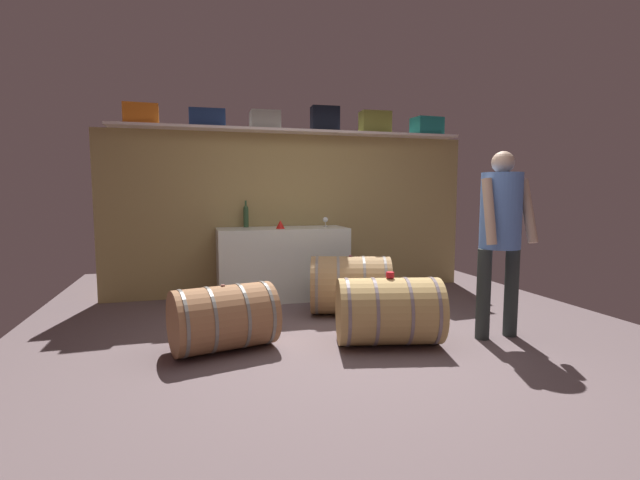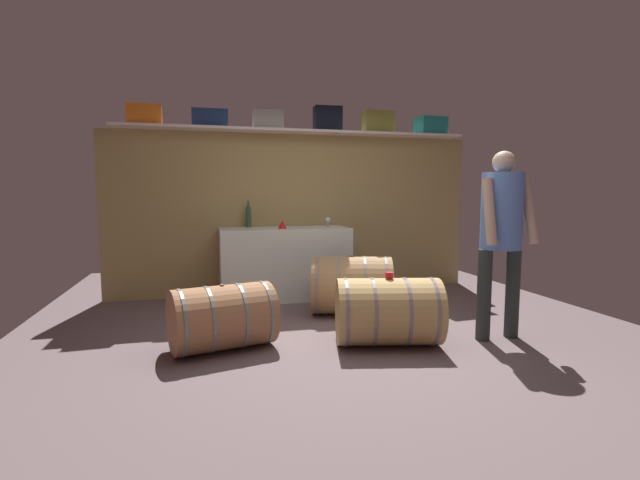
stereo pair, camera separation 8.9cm
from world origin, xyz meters
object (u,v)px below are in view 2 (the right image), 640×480
(wine_glass, at_px, (328,220))
(red_funnel, at_px, (282,224))
(wine_bottle_green, at_px, (248,216))
(wine_barrel_near, at_px, (388,311))
(wine_barrel_far, at_px, (223,317))
(tasting_cup, at_px, (389,275))
(work_cabinet, at_px, (285,263))
(winemaker_pouring, at_px, (502,225))
(toolcase_grey, at_px, (268,121))
(toolcase_orange, at_px, (144,115))
(wine_barrel_flank, at_px, (351,285))
(toolcase_black, at_px, (328,119))
(toolcase_teal, at_px, (430,126))
(toolcase_navy, at_px, (210,119))
(toolcase_olive, at_px, (378,122))

(wine_glass, bearing_deg, red_funnel, -165.79)
(wine_bottle_green, height_order, wine_barrel_near, wine_bottle_green)
(wine_glass, distance_m, wine_barrel_far, 2.38)
(tasting_cup, bearing_deg, work_cabinet, 106.15)
(tasting_cup, height_order, winemaker_pouring, winemaker_pouring)
(toolcase_grey, xyz_separation_m, wine_bottle_green, (-0.26, 0.01, -1.19))
(toolcase_grey, height_order, wine_bottle_green, toolcase_grey)
(toolcase_orange, bearing_deg, wine_barrel_near, -47.99)
(wine_glass, xyz_separation_m, red_funnel, (-0.62, -0.16, -0.03))
(wine_barrel_far, relative_size, winemaker_pouring, 0.56)
(wine_barrel_far, xyz_separation_m, wine_barrel_flank, (1.42, 0.80, 0.04))
(toolcase_black, xyz_separation_m, toolcase_teal, (1.47, 0.00, -0.04))
(red_funnel, relative_size, tasting_cup, 1.55)
(toolcase_teal, distance_m, winemaker_pouring, 2.63)
(toolcase_teal, height_order, wine_barrel_near, toolcase_teal)
(wine_bottle_green, xyz_separation_m, wine_barrel_flank, (1.00, -1.16, -0.72))
(wine_glass, distance_m, red_funnel, 0.64)
(toolcase_teal, relative_size, red_funnel, 3.49)
(toolcase_navy, relative_size, wine_barrel_flank, 0.42)
(work_cabinet, relative_size, winemaker_pouring, 0.94)
(wine_barrel_near, bearing_deg, toolcase_orange, 147.53)
(toolcase_grey, distance_m, work_cabinet, 1.81)
(toolcase_navy, relative_size, wine_barrel_near, 0.43)
(toolcase_black, xyz_separation_m, wine_barrel_near, (-0.05, -2.20, -1.99))
(toolcase_black, relative_size, wine_barrel_flank, 0.36)
(wine_barrel_flank, distance_m, tasting_cup, 1.08)
(toolcase_grey, distance_m, red_funnel, 1.34)
(wine_barrel_far, xyz_separation_m, tasting_cup, (1.42, -0.24, 0.34))
(wine_glass, xyz_separation_m, wine_barrel_far, (-1.42, -1.77, -0.70))
(wine_barrel_flank, bearing_deg, wine_barrel_far, -133.84)
(toolcase_teal, distance_m, wine_barrel_near, 3.31)
(toolcase_grey, height_order, red_funnel, toolcase_grey)
(toolcase_orange, distance_m, toolcase_olive, 2.94)
(toolcase_black, height_order, wine_barrel_far, toolcase_black)
(toolcase_olive, relative_size, wine_barrel_near, 0.40)
(tasting_cup, bearing_deg, winemaker_pouring, -5.31)
(red_funnel, bearing_deg, toolcase_orange, 167.82)
(toolcase_grey, height_order, tasting_cup, toolcase_grey)
(wine_barrel_near, bearing_deg, toolcase_black, 101.30)
(wine_barrel_flank, bearing_deg, toolcase_orange, 168.92)
(wine_bottle_green, distance_m, wine_barrel_near, 2.53)
(toolcase_grey, xyz_separation_m, wine_barrel_far, (-0.68, -1.96, -1.96))
(toolcase_navy, bearing_deg, wine_bottle_green, 2.97)
(toolcase_grey, height_order, winemaker_pouring, toolcase_grey)
(wine_barrel_near, bearing_deg, wine_glass, 102.47)
(toolcase_olive, relative_size, work_cabinet, 0.25)
(wine_barrel_near, xyz_separation_m, tasting_cup, (0.01, 0.00, 0.32))
(wine_barrel_far, relative_size, tasting_cup, 13.41)
(toolcase_black, bearing_deg, work_cabinet, -157.77)
(work_cabinet, xyz_separation_m, wine_barrel_far, (-0.85, -1.74, -0.17))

